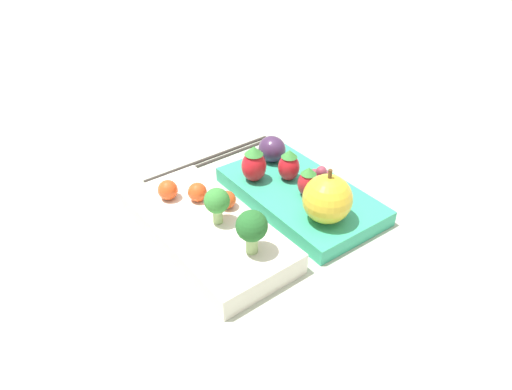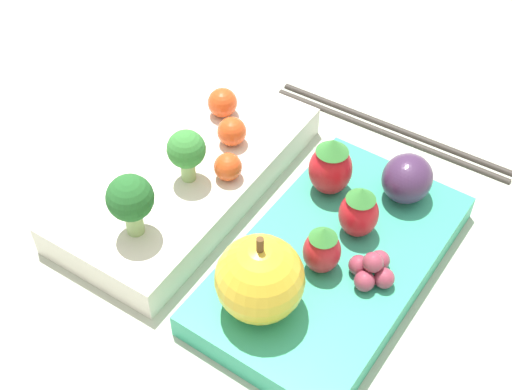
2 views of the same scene
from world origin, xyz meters
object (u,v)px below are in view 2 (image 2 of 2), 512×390
(cherry_tomato_1, at_px, (228,167))
(strawberry_1, at_px, (322,249))
(cherry_tomato_0, at_px, (232,132))
(strawberry_0, at_px, (359,212))
(bento_box_savoury, at_px, (187,178))
(grape_cluster, at_px, (372,270))
(plum, at_px, (407,178))
(broccoli_floret_0, at_px, (186,151))
(bento_box_fruit, at_px, (333,263))
(chopsticks_pair, at_px, (391,129))
(cherry_tomato_2, at_px, (223,103))
(apple, at_px, (260,279))
(strawberry_2, at_px, (331,166))
(broccoli_floret_1, at_px, (130,200))

(cherry_tomato_1, height_order, strawberry_1, strawberry_1)
(cherry_tomato_0, xyz_separation_m, strawberry_0, (-0.02, -0.12, 0.00))
(bento_box_savoury, relative_size, strawberry_1, 5.82)
(grape_cluster, bearing_deg, plum, 11.14)
(broccoli_floret_0, bearing_deg, strawberry_0, -76.61)
(broccoli_floret_0, distance_m, cherry_tomato_1, 0.03)
(broccoli_floret_0, relative_size, grape_cluster, 1.32)
(bento_box_fruit, xyz_separation_m, cherry_tomato_1, (0.01, 0.10, 0.03))
(grape_cluster, height_order, chopsticks_pair, grape_cluster)
(bento_box_savoury, distance_m, plum, 0.16)
(bento_box_fruit, bearing_deg, cherry_tomato_2, 64.37)
(plum, distance_m, chopsticks_pair, 0.10)
(bento_box_savoury, xyz_separation_m, cherry_tomato_1, (0.01, -0.03, 0.02))
(strawberry_0, relative_size, chopsticks_pair, 0.20)
(cherry_tomato_2, distance_m, plum, 0.16)
(strawberry_1, bearing_deg, cherry_tomato_2, 59.43)
(broccoli_floret_0, height_order, plum, broccoli_floret_0)
(broccoli_floret_0, height_order, cherry_tomato_1, broccoli_floret_0)
(apple, relative_size, chopsticks_pair, 0.31)
(bento_box_savoury, bearing_deg, plum, -64.11)
(grape_cluster, bearing_deg, strawberry_2, 49.56)
(bento_box_savoury, height_order, grape_cluster, grape_cluster)
(broccoli_floret_1, distance_m, cherry_tomato_1, 0.08)
(strawberry_0, xyz_separation_m, strawberry_1, (-0.04, 0.00, -0.00))
(cherry_tomato_1, relative_size, chopsticks_pair, 0.10)
(apple, bearing_deg, broccoli_floret_0, 60.05)
(chopsticks_pair, bearing_deg, bento_box_savoury, 147.04)
(cherry_tomato_1, bearing_deg, broccoli_floret_1, 164.86)
(bento_box_savoury, bearing_deg, bento_box_fruit, -92.19)
(grape_cluster, bearing_deg, broccoli_floret_0, 89.65)
(apple, xyz_separation_m, strawberry_0, (0.09, -0.02, -0.01))
(broccoli_floret_1, bearing_deg, chopsticks_pair, -21.20)
(bento_box_savoury, bearing_deg, broccoli_floret_1, -169.98)
(bento_box_savoury, distance_m, broccoli_floret_1, 0.08)
(broccoli_floret_0, distance_m, grape_cluster, 0.15)
(broccoli_floret_1, distance_m, chopsticks_pair, 0.24)
(cherry_tomato_0, height_order, grape_cluster, cherry_tomato_0)
(cherry_tomato_2, bearing_deg, strawberry_1, -120.57)
(apple, relative_size, grape_cluster, 2.02)
(broccoli_floret_0, xyz_separation_m, strawberry_1, (-0.01, -0.12, -0.01))
(strawberry_1, xyz_separation_m, chopsticks_pair, (0.17, 0.03, -0.03))
(cherry_tomato_0, relative_size, chopsticks_pair, 0.11)
(cherry_tomato_2, xyz_separation_m, apple, (-0.13, -0.13, 0.01))
(bento_box_savoury, xyz_separation_m, strawberry_1, (-0.02, -0.13, 0.03))
(bento_box_fruit, relative_size, chopsticks_pair, 0.98)
(strawberry_1, bearing_deg, bento_box_savoury, 81.27)
(broccoli_floret_0, xyz_separation_m, apple, (-0.06, -0.10, -0.01))
(strawberry_0, bearing_deg, broccoli_floret_0, 103.39)
(cherry_tomato_0, relative_size, strawberry_2, 0.46)
(cherry_tomato_0, xyz_separation_m, strawberry_2, (0.00, -0.08, 0.01))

